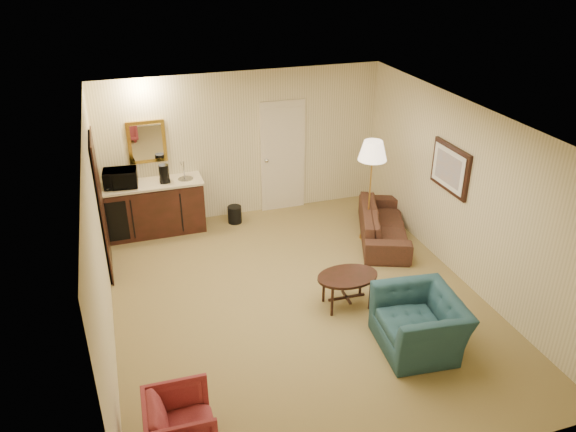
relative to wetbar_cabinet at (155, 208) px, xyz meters
name	(u,v)px	position (x,y,z in m)	size (l,w,h in m)	color
ground	(299,301)	(1.65, -2.72, -0.46)	(6.00, 6.00, 0.00)	olive
room_walls	(275,169)	(1.55, -1.95, 1.26)	(5.02, 6.01, 2.61)	beige
wetbar_cabinet	(155,208)	(0.00, 0.00, 0.00)	(1.64, 0.58, 0.92)	#3B1813
sofa	(384,219)	(3.60, -1.42, -0.09)	(1.87, 0.55, 0.73)	black
teal_armchair	(420,315)	(2.75, -4.07, 0.01)	(1.07, 0.70, 0.94)	#204450
rose_chair_near	(180,421)	(-0.27, -4.72, -0.12)	(0.66, 0.62, 0.68)	#9C3341
coffee_table	(347,290)	(2.25, -3.00, -0.22)	(0.85, 0.57, 0.49)	black
floor_lamp	(370,191)	(3.35, -1.32, 0.41)	(0.46, 0.46, 1.74)	gold
waste_bin	(235,214)	(1.35, -0.07, -0.31)	(0.25, 0.25, 0.31)	black
microwave	(120,176)	(-0.50, -0.01, 0.64)	(0.53, 0.29, 0.36)	black
coffee_maker	(164,174)	(0.20, -0.04, 0.61)	(0.17, 0.17, 0.31)	black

